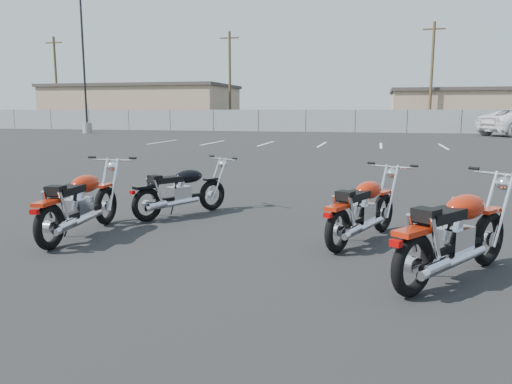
% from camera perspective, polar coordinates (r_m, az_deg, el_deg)
% --- Properties ---
extents(ground, '(120.00, 120.00, 0.00)m').
position_cam_1_polar(ground, '(6.72, -2.89, -6.23)').
color(ground, black).
rests_on(ground, ground).
extents(motorcycle_front_red, '(0.84, 2.17, 1.06)m').
position_cam_1_polar(motorcycle_front_red, '(7.58, -19.47, -1.21)').
color(motorcycle_front_red, black).
rests_on(motorcycle_front_red, ground).
extents(motorcycle_second_black, '(1.40, 1.85, 0.97)m').
position_cam_1_polar(motorcycle_second_black, '(8.63, -8.56, 0.18)').
color(motorcycle_second_black, black).
rests_on(motorcycle_second_black, ground).
extents(motorcycle_third_red, '(1.21, 2.01, 1.01)m').
position_cam_1_polar(motorcycle_third_red, '(7.01, 12.13, -1.92)').
color(motorcycle_third_red, black).
rests_on(motorcycle_third_red, ground).
extents(motorcycle_rear_red, '(1.70, 2.07, 1.11)m').
position_cam_1_polar(motorcycle_rear_red, '(5.71, 21.83, -4.48)').
color(motorcycle_rear_red, black).
rests_on(motorcycle_rear_red, ground).
extents(training_cone_near, '(0.27, 0.27, 0.33)m').
position_cam_1_polar(training_cone_near, '(9.36, 21.53, -1.39)').
color(training_cone_near, '#FF560D').
rests_on(training_cone_near, ground).
extents(light_pole_west, '(0.80, 0.70, 10.97)m').
position_cam_1_polar(light_pole_west, '(41.34, -18.91, 10.43)').
color(light_pole_west, gray).
rests_on(light_pole_west, ground).
extents(chainlink_fence, '(80.06, 0.06, 1.80)m').
position_cam_1_polar(chainlink_fence, '(41.25, 11.28, 7.96)').
color(chainlink_fence, gray).
rests_on(chainlink_fence, ground).
extents(tan_building_west, '(18.40, 10.40, 4.30)m').
position_cam_1_polar(tan_building_west, '(53.78, -12.76, 9.55)').
color(tan_building_west, tan).
rests_on(tan_building_west, ground).
extents(tan_building_east, '(14.40, 9.40, 3.70)m').
position_cam_1_polar(tan_building_east, '(50.85, 23.26, 8.71)').
color(tan_building_east, tan).
rests_on(tan_building_east, ground).
extents(utility_pole_a, '(1.80, 0.24, 9.00)m').
position_cam_1_polar(utility_pole_a, '(55.37, -21.87, 11.72)').
color(utility_pole_a, '#453320').
rests_on(utility_pole_a, ground).
extents(utility_pole_b, '(1.80, 0.24, 9.00)m').
position_cam_1_polar(utility_pole_b, '(48.32, -3.01, 12.80)').
color(utility_pole_b, '#453320').
rests_on(utility_pole_b, ground).
extents(utility_pole_c, '(1.80, 0.24, 9.00)m').
position_cam_1_polar(utility_pole_c, '(45.48, 19.43, 12.51)').
color(utility_pole_c, '#453320').
rests_on(utility_pole_c, ground).
extents(parking_line_stripes, '(15.12, 4.00, 0.01)m').
position_cam_1_polar(parking_line_stripes, '(26.62, 4.32, 5.49)').
color(parking_line_stripes, silver).
rests_on(parking_line_stripes, ground).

